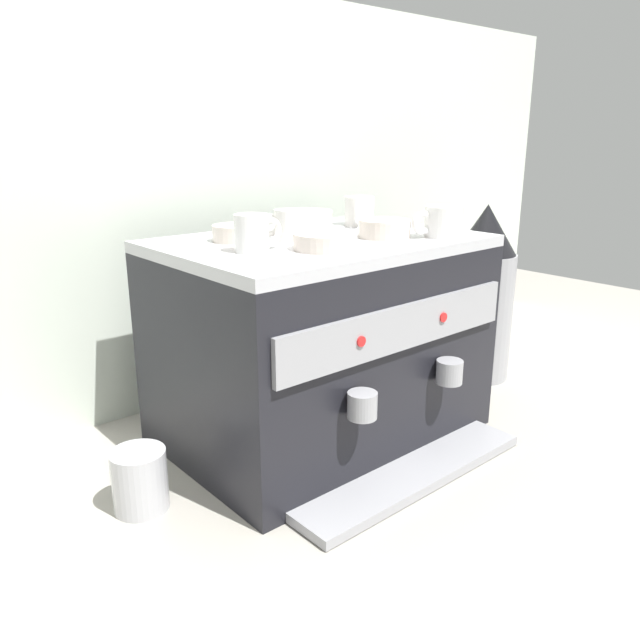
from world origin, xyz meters
The scene contains 13 objects.
ground_plane centered at (0.00, 0.00, 0.00)m, with size 4.00×4.00×0.00m, color #9E998E.
tiled_backsplash_wall centered at (0.00, 0.39, 0.51)m, with size 2.80×0.03×1.03m, color silver.
espresso_machine centered at (0.00, 0.00, 0.23)m, with size 0.68×0.59×0.46m.
ceramic_cup_0 centered at (0.20, 0.08, 0.49)m, with size 0.10×0.09×0.07m.
ceramic_cup_1 centered at (-0.20, -0.04, 0.50)m, with size 0.10×0.07×0.07m.
ceramic_cup_2 centered at (-0.07, 0.02, 0.49)m, with size 0.09×0.09×0.07m.
ceramic_cup_3 centered at (0.21, -0.16, 0.49)m, with size 0.12×0.08×0.07m.
ceramic_bowl_0 centered at (-0.16, 0.08, 0.48)m, with size 0.11×0.11×0.03m.
ceramic_bowl_1 centered at (0.11, -0.08, 0.48)m, with size 0.11×0.11×0.04m.
ceramic_bowl_2 centered at (-0.08, -0.11, 0.47)m, with size 0.12×0.12×0.03m.
ceramic_bowl_3 centered at (0.06, 0.11, 0.48)m, with size 0.11×0.11×0.04m.
coffee_grinder centered at (0.58, -0.03, 0.24)m, with size 0.18×0.18×0.49m.
milk_pitcher centered at (-0.46, -0.02, 0.06)m, with size 0.10×0.10×0.12m, color #B7B7BC.
Camera 1 is at (-0.87, -1.01, 0.67)m, focal length 34.80 mm.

